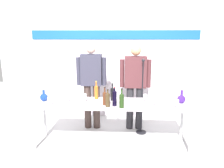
{
  "coord_description": "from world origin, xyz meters",
  "views": [
    {
      "loc": [
        0.18,
        -3.44,
        1.85
      ],
      "look_at": [
        0.0,
        0.15,
        1.05
      ],
      "focal_mm": 33.92,
      "sensor_mm": 36.0,
      "label": 1
    }
  ],
  "objects": [
    {
      "name": "wine_glass_left_3",
      "position": [
        -0.99,
        0.17,
        0.86
      ],
      "size": [
        0.06,
        0.06,
        0.15
      ],
      "color": "white",
      "rests_on": "display_table"
    },
    {
      "name": "wine_bottle_2",
      "position": [
        0.17,
        -0.26,
        0.89
      ],
      "size": [
        0.07,
        0.07,
        0.31
      ],
      "color": "#213B15",
      "rests_on": "display_table"
    },
    {
      "name": "wine_glass_right_0",
      "position": [
        0.7,
        -0.19,
        0.85
      ],
      "size": [
        0.06,
        0.06,
        0.13
      ],
      "color": "white",
      "rests_on": "display_table"
    },
    {
      "name": "presenter_right",
      "position": [
        0.43,
        0.66,
        0.98
      ],
      "size": [
        0.61,
        0.22,
        1.7
      ],
      "color": "#262529",
      "rests_on": "ground"
    },
    {
      "name": "wine_bottle_4",
      "position": [
        0.01,
        0.13,
        0.89
      ],
      "size": [
        0.06,
        0.06,
        0.31
      ],
      "color": "black",
      "rests_on": "display_table"
    },
    {
      "name": "back_wall",
      "position": [
        0.0,
        1.4,
        1.5
      ],
      "size": [
        5.31,
        0.11,
        3.0
      ],
      "color": "silver",
      "rests_on": "ground"
    },
    {
      "name": "decanter_blue_right",
      "position": [
        1.18,
        0.03,
        0.83
      ],
      "size": [
        0.14,
        0.14,
        0.22
      ],
      "color": "#421F87",
      "rests_on": "display_table"
    },
    {
      "name": "wine_glass_right_2",
      "position": [
        1.03,
        -0.26,
        0.86
      ],
      "size": [
        0.07,
        0.07,
        0.14
      ],
      "color": "white",
      "rests_on": "display_table"
    },
    {
      "name": "microphone_stand",
      "position": [
        0.56,
        0.45,
        0.48
      ],
      "size": [
        0.2,
        0.2,
        1.46
      ],
      "color": "black",
      "rests_on": "ground"
    },
    {
      "name": "wine_glass_right_3",
      "position": [
        0.57,
        -0.03,
        0.87
      ],
      "size": [
        0.07,
        0.07,
        0.16
      ],
      "color": "white",
      "rests_on": "display_table"
    },
    {
      "name": "wine_bottle_5",
      "position": [
        -0.1,
        -0.13,
        0.88
      ],
      "size": [
        0.07,
        0.07,
        0.3
      ],
      "color": "#542A16",
      "rests_on": "display_table"
    },
    {
      "name": "display_table",
      "position": [
        0.0,
        0.0,
        0.7
      ],
      "size": [
        2.69,
        0.64,
        0.76
      ],
      "color": "silver",
      "rests_on": "ground"
    },
    {
      "name": "wine_glass_left_4",
      "position": [
        -0.74,
        0.0,
        0.86
      ],
      "size": [
        0.07,
        0.07,
        0.15
      ],
      "color": "white",
      "rests_on": "display_table"
    },
    {
      "name": "wine_bottle_3",
      "position": [
        -0.05,
        -0.22,
        0.88
      ],
      "size": [
        0.07,
        0.07,
        0.29
      ],
      "color": "#44341E",
      "rests_on": "display_table"
    },
    {
      "name": "wine_glass_right_1",
      "position": [
        0.7,
        -0.04,
        0.87
      ],
      "size": [
        0.06,
        0.06,
        0.16
      ],
      "color": "white",
      "rests_on": "display_table"
    },
    {
      "name": "decanter_blue_left",
      "position": [
        -1.18,
        0.03,
        0.83
      ],
      "size": [
        0.14,
        0.14,
        0.2
      ],
      "color": "navy",
      "rests_on": "display_table"
    },
    {
      "name": "wine_glass_left_1",
      "position": [
        -0.99,
        -0.21,
        0.86
      ],
      "size": [
        0.07,
        0.07,
        0.14
      ],
      "color": "white",
      "rests_on": "display_table"
    },
    {
      "name": "wine_glass_left_0",
      "position": [
        -0.45,
        -0.01,
        0.86
      ],
      "size": [
        0.06,
        0.06,
        0.15
      ],
      "color": "white",
      "rests_on": "display_table"
    },
    {
      "name": "wine_glass_right_5",
      "position": [
        0.93,
        0.2,
        0.86
      ],
      "size": [
        0.06,
        0.06,
        0.15
      ],
      "color": "white",
      "rests_on": "display_table"
    },
    {
      "name": "wine_glass_left_2",
      "position": [
        -0.66,
        0.26,
        0.87
      ],
      "size": [
        0.07,
        0.07,
        0.15
      ],
      "color": "white",
      "rests_on": "display_table"
    },
    {
      "name": "presenter_left",
      "position": [
        -0.43,
        0.66,
        0.99
      ],
      "size": [
        0.6,
        0.22,
        1.72
      ],
      "color": "#3E2F2B",
      "rests_on": "ground"
    },
    {
      "name": "wine_glass_right_4",
      "position": [
        0.81,
        -0.04,
        0.87
      ],
      "size": [
        0.07,
        0.07,
        0.15
      ],
      "color": "white",
      "rests_on": "display_table"
    },
    {
      "name": "ground_plane",
      "position": [
        0.0,
        0.0,
        0.0
      ],
      "size": [
        10.0,
        10.0,
        0.0
      ],
      "primitive_type": "plane",
      "color": "#BABBBB"
    },
    {
      "name": "wine_bottle_1",
      "position": [
        -0.28,
        0.2,
        0.89
      ],
      "size": [
        0.07,
        0.07,
        0.33
      ],
      "color": "#CB651E",
      "rests_on": "display_table"
    },
    {
      "name": "wine_bottle_0",
      "position": [
        0.06,
        -0.17,
        0.89
      ],
      "size": [
        0.07,
        0.07,
        0.31
      ],
      "color": "black",
      "rests_on": "display_table"
    }
  ]
}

